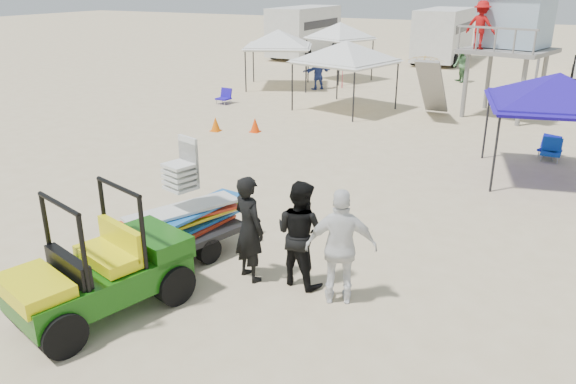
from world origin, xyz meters
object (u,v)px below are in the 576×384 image
at_px(man_left, 249,229).
at_px(lifeguard_tower, 510,23).
at_px(utility_cart, 95,260).
at_px(canopy_blue, 559,78).
at_px(surf_trailer, 188,214).

bearing_deg(man_left, lifeguard_tower, -74.03).
distance_m(utility_cart, canopy_blue, 11.84).
distance_m(surf_trailer, lifeguard_tower, 15.67).
bearing_deg(canopy_blue, lifeguard_tower, 106.42).
bearing_deg(utility_cart, lifeguard_tower, 78.16).
xyz_separation_m(utility_cart, surf_trailer, (0.01, 2.34, -0.11)).
bearing_deg(utility_cart, canopy_blue, 60.63).
bearing_deg(canopy_blue, utility_cart, -119.37).
relative_size(lifeguard_tower, canopy_blue, 1.27).
bearing_deg(canopy_blue, man_left, -117.32).
relative_size(utility_cart, canopy_blue, 0.79).
height_order(lifeguard_tower, canopy_blue, lifeguard_tower).
distance_m(utility_cart, man_left, 2.54).
height_order(man_left, lifeguard_tower, lifeguard_tower).
distance_m(utility_cart, lifeguard_tower, 17.91).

